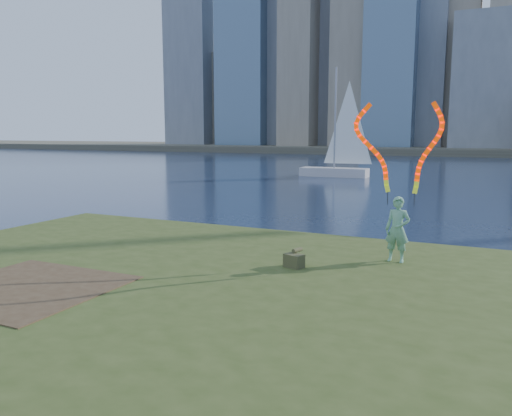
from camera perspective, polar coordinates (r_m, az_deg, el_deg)
The scene contains 7 objects.
ground at distance 11.74m, azimuth -5.07°, elevation -9.88°, with size 320.00×320.00×0.00m, color #18243D.
grassy_knoll at distance 9.83m, azimuth -11.97°, elevation -11.67°, with size 20.00×18.00×0.80m.
dirt_patch at distance 10.53m, azimuth -24.81°, elevation -8.22°, with size 3.20×3.00×0.02m, color #47331E.
far_shore at distance 104.81m, azimuth 22.12°, elevation 6.22°, with size 320.00×40.00×1.20m, color #4F4A3A.
woman_with_ribbons at distance 11.66m, azimuth 16.08°, elevation 0.99°, with size 1.99×0.40×3.90m.
canvas_bag at distance 10.99m, azimuth 4.39°, elevation -5.94°, with size 0.48×0.54×0.39m.
sailboat at distance 43.49m, azimuth 9.34°, elevation 5.64°, with size 6.10×1.92×9.25m.
Camera 1 is at (5.63, -9.62, 3.70)m, focal length 35.00 mm.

